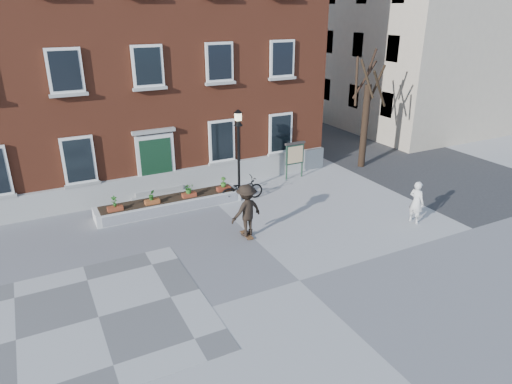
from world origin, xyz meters
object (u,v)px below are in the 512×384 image
notice_board (295,154)px  skateboarder (246,210)px  lamp_post (238,140)px  bystander (416,202)px  parked_car (292,116)px  bicycle (242,189)px

notice_board → skateboarder: 6.77m
lamp_post → notice_board: size_ratio=2.10×
bystander → parked_car: bearing=-22.3°
skateboarder → bystander: bearing=-16.6°
bicycle → bystander: bearing=-132.5°
bystander → lamp_post: size_ratio=0.44×
bicycle → skateboarder: size_ratio=0.96×
bicycle → lamp_post: lamp_post is taller
skateboarder → parked_car: bearing=53.2°
bicycle → bystander: 7.37m
notice_board → lamp_post: bearing=-171.2°
parked_car → skateboarder: (-10.77, -14.41, 0.41)m
bystander → lamp_post: bearing=31.3°
bystander → lamp_post: 8.00m
bystander → lamp_post: (-4.94, 6.06, 1.67)m
lamp_post → bicycle: bearing=-107.4°
lamp_post → skateboarder: 4.65m
bicycle → parked_car: (9.41, 11.16, 0.14)m
parked_car → lamp_post: bearing=-112.0°
parked_car → skateboarder: skateboarder is taller
bicycle → lamp_post: 2.20m
bystander → notice_board: size_ratio=0.93×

